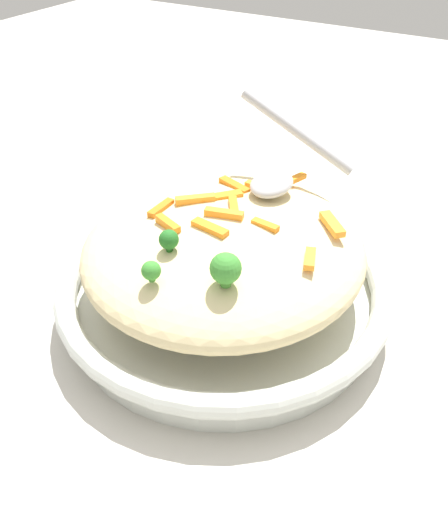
# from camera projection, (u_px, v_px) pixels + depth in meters

# --- Properties ---
(ground_plane) EXTENTS (2.40, 2.40, 0.00)m
(ground_plane) POSITION_uv_depth(u_px,v_px,m) (224.00, 308.00, 0.58)
(ground_plane) COLOR beige
(serving_bowl) EXTENTS (0.34, 0.34, 0.05)m
(serving_bowl) POSITION_uv_depth(u_px,v_px,m) (224.00, 289.00, 0.57)
(serving_bowl) COLOR silver
(serving_bowl) RESTS_ON ground_plane
(pasta_mound) EXTENTS (0.28, 0.27, 0.07)m
(pasta_mound) POSITION_uv_depth(u_px,v_px,m) (224.00, 248.00, 0.54)
(pasta_mound) COLOR beige
(pasta_mound) RESTS_ON serving_bowl
(carrot_piece_0) EXTENTS (0.01, 0.04, 0.01)m
(carrot_piece_0) POSITION_uv_depth(u_px,v_px,m) (207.00, 227.00, 0.50)
(carrot_piece_0) COLOR orange
(carrot_piece_0) RESTS_ON pasta_mound
(carrot_piece_1) EXTENTS (0.02, 0.04, 0.01)m
(carrot_piece_1) POSITION_uv_depth(u_px,v_px,m) (234.00, 186.00, 0.57)
(carrot_piece_1) COLOR orange
(carrot_piece_1) RESTS_ON pasta_mound
(carrot_piece_2) EXTENTS (0.03, 0.02, 0.01)m
(carrot_piece_2) POSITION_uv_depth(u_px,v_px,m) (310.00, 259.00, 0.47)
(carrot_piece_2) COLOR orange
(carrot_piece_2) RESTS_ON pasta_mound
(carrot_piece_3) EXTENTS (0.04, 0.04, 0.01)m
(carrot_piece_3) POSITION_uv_depth(u_px,v_px,m) (221.00, 197.00, 0.55)
(carrot_piece_3) COLOR orange
(carrot_piece_3) RESTS_ON pasta_mound
(carrot_piece_4) EXTENTS (0.03, 0.02, 0.01)m
(carrot_piece_4) POSITION_uv_depth(u_px,v_px,m) (233.00, 206.00, 0.53)
(carrot_piece_4) COLOR orange
(carrot_piece_4) RESTS_ON pasta_mound
(carrot_piece_5) EXTENTS (0.03, 0.03, 0.01)m
(carrot_piece_5) POSITION_uv_depth(u_px,v_px,m) (195.00, 200.00, 0.54)
(carrot_piece_5) COLOR orange
(carrot_piece_5) RESTS_ON pasta_mound
(carrot_piece_6) EXTENTS (0.02, 0.03, 0.01)m
(carrot_piece_6) POSITION_uv_depth(u_px,v_px,m) (168.00, 224.00, 0.50)
(carrot_piece_6) COLOR orange
(carrot_piece_6) RESTS_ON pasta_mound
(carrot_piece_7) EXTENTS (0.04, 0.02, 0.01)m
(carrot_piece_7) POSITION_uv_depth(u_px,v_px,m) (291.00, 181.00, 0.58)
(carrot_piece_7) COLOR orange
(carrot_piece_7) RESTS_ON pasta_mound
(carrot_piece_8) EXTENTS (0.02, 0.04, 0.01)m
(carrot_piece_8) POSITION_uv_depth(u_px,v_px,m) (223.00, 216.00, 0.51)
(carrot_piece_8) COLOR orange
(carrot_piece_8) RESTS_ON pasta_mound
(carrot_piece_9) EXTENTS (0.01, 0.03, 0.01)m
(carrot_piece_9) POSITION_uv_depth(u_px,v_px,m) (265.00, 226.00, 0.50)
(carrot_piece_9) COLOR orange
(carrot_piece_9) RESTS_ON pasta_mound
(carrot_piece_10) EXTENTS (0.01, 0.03, 0.01)m
(carrot_piece_10) POSITION_uv_depth(u_px,v_px,m) (258.00, 187.00, 0.57)
(carrot_piece_10) COLOR orange
(carrot_piece_10) RESTS_ON pasta_mound
(carrot_piece_11) EXTENTS (0.03, 0.01, 0.01)m
(carrot_piece_11) POSITION_uv_depth(u_px,v_px,m) (161.00, 209.00, 0.53)
(carrot_piece_11) COLOR orange
(carrot_piece_11) RESTS_ON pasta_mound
(carrot_piece_12) EXTENTS (0.03, 0.03, 0.01)m
(carrot_piece_12) POSITION_uv_depth(u_px,v_px,m) (332.00, 224.00, 0.51)
(carrot_piece_12) COLOR orange
(carrot_piece_12) RESTS_ON pasta_mound
(broccoli_floret_0) EXTENTS (0.02, 0.02, 0.02)m
(broccoli_floret_0) POSITION_uv_depth(u_px,v_px,m) (151.00, 271.00, 0.45)
(broccoli_floret_0) COLOR #377928
(broccoli_floret_0) RESTS_ON pasta_mound
(broccoli_floret_1) EXTENTS (0.02, 0.02, 0.02)m
(broccoli_floret_1) POSITION_uv_depth(u_px,v_px,m) (169.00, 240.00, 0.47)
(broccoli_floret_1) COLOR #205B1C
(broccoli_floret_1) RESTS_ON pasta_mound
(broccoli_floret_2) EXTENTS (0.03, 0.03, 0.03)m
(broccoli_floret_2) POSITION_uv_depth(u_px,v_px,m) (226.00, 269.00, 0.44)
(broccoli_floret_2) COLOR #377928
(broccoli_floret_2) RESTS_ON pasta_mound
(serving_spoon) EXTENTS (0.10, 0.13, 0.08)m
(serving_spoon) POSITION_uv_depth(u_px,v_px,m) (281.00, 166.00, 0.56)
(serving_spoon) COLOR #B7B7BC
(serving_spoon) RESTS_ON pasta_mound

